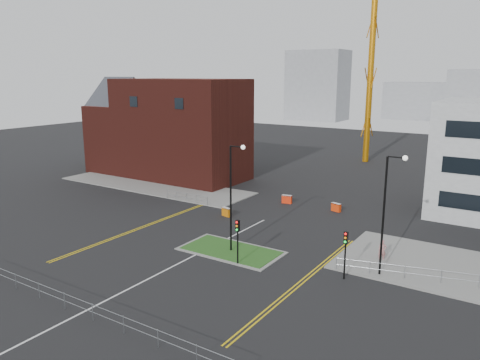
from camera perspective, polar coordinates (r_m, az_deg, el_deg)
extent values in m
plane|color=black|center=(35.51, -11.29, -11.83)|extent=(200.00, 200.00, 0.00)
cube|color=slate|center=(63.75, -10.47, -0.65)|extent=(28.00, 8.00, 0.12)
cube|color=slate|center=(40.01, -1.11, -8.62)|extent=(8.60, 4.60, 0.08)
cube|color=#1F4517|center=(40.01, -1.11, -8.59)|extent=(8.00, 4.00, 0.12)
cube|color=#4B1812|center=(66.96, -7.17, 6.14)|extent=(18.00, 10.00, 14.00)
cube|color=black|center=(65.67, -12.84, 9.31)|extent=(1.40, 0.10, 1.40)
cube|color=black|center=(60.22, -7.44, 9.22)|extent=(1.40, 0.10, 1.40)
cube|color=#4B1812|center=(75.45, -14.15, 5.07)|extent=(6.00, 10.00, 10.00)
cube|color=#2D3038|center=(74.97, -14.36, 8.85)|extent=(6.40, 8.49, 8.49)
cylinder|color=#C8790B|center=(81.71, 15.67, 13.19)|extent=(1.00, 1.00, 31.70)
cylinder|color=black|center=(38.61, -1.14, -2.45)|extent=(0.16, 0.16, 9.00)
cylinder|color=black|center=(37.35, -0.40, 4.09)|extent=(1.20, 0.10, 0.10)
sphere|color=silver|center=(37.02, 0.37, 4.02)|extent=(0.36, 0.36, 0.36)
cylinder|color=black|center=(35.49, 17.07, -4.41)|extent=(0.16, 0.16, 9.00)
cylinder|color=black|center=(34.32, 18.52, 2.65)|extent=(1.20, 0.10, 0.10)
sphere|color=silver|center=(34.18, 19.49, 2.54)|extent=(0.36, 0.36, 0.36)
cylinder|color=black|center=(36.90, -0.28, -8.08)|extent=(0.12, 0.12, 3.00)
cube|color=black|center=(36.33, -0.28, -5.58)|extent=(0.28, 0.22, 0.90)
sphere|color=red|center=(36.13, -0.40, -5.18)|extent=(0.18, 0.18, 0.18)
sphere|color=orange|center=(36.23, -0.40, -5.63)|extent=(0.18, 0.18, 0.18)
sphere|color=#0CCC33|center=(36.32, -0.40, -6.08)|extent=(0.18, 0.18, 0.18)
cylinder|color=black|center=(35.24, 12.66, -9.44)|extent=(0.12, 0.12, 3.00)
cube|color=black|center=(34.64, 12.80, -6.84)|extent=(0.28, 0.22, 0.90)
sphere|color=red|center=(34.43, 12.75, -6.43)|extent=(0.18, 0.18, 0.18)
sphere|color=orange|center=(34.53, 12.72, -6.90)|extent=(0.18, 0.18, 0.18)
sphere|color=#0CCC33|center=(34.63, 12.70, -7.37)|extent=(0.18, 0.18, 0.18)
cylinder|color=gray|center=(31.52, -19.18, -13.53)|extent=(24.00, 0.04, 0.04)
cylinder|color=gray|center=(31.74, -19.12, -14.34)|extent=(24.00, 0.04, 0.04)
cylinder|color=gray|center=(54.79, -6.52, -1.66)|extent=(6.00, 0.04, 0.04)
cylinder|color=gray|center=(54.92, -6.50, -2.16)|extent=(6.00, 0.04, 0.04)
cylinder|color=gray|center=(56.82, -8.84, -1.72)|extent=(0.05, 0.05, 1.10)
cylinder|color=gray|center=(53.12, -4.00, -2.63)|extent=(0.05, 0.05, 1.10)
cylinder|color=gray|center=(36.99, 27.23, -10.28)|extent=(19.01, 5.04, 0.04)
cylinder|color=gray|center=(37.18, 27.15, -10.99)|extent=(19.01, 5.04, 0.04)
cylinder|color=gray|center=(36.79, 11.67, -10.02)|extent=(0.05, 0.05, 1.10)
cube|color=silver|center=(36.83, -9.09, -10.81)|extent=(0.15, 30.00, 0.01)
cube|color=gold|center=(48.07, -10.71, -5.17)|extent=(0.12, 24.00, 0.01)
cube|color=gold|center=(47.87, -10.45, -5.23)|extent=(0.12, 24.00, 0.01)
cube|color=gold|center=(35.00, 7.44, -12.06)|extent=(0.12, 20.00, 0.01)
cube|color=gold|center=(34.89, 7.90, -12.16)|extent=(0.12, 20.00, 0.01)
cube|color=gray|center=(156.10, 9.42, 11.30)|extent=(18.00, 12.00, 22.00)
cube|color=gray|center=(165.95, 22.51, 8.86)|extent=(30.00, 12.00, 12.00)
imported|color=tan|center=(39.36, 16.95, -8.24)|extent=(0.78, 0.71, 1.79)
cube|color=#F42E0D|center=(54.45, 5.74, -2.35)|extent=(1.20, 0.56, 0.96)
cube|color=silver|center=(54.34, 5.75, -1.91)|extent=(1.20, 0.56, 0.12)
cube|color=#C5670A|center=(49.33, -1.67, -3.92)|extent=(1.18, 0.67, 0.93)
cube|color=silver|center=(49.21, -1.68, -3.45)|extent=(1.18, 0.67, 0.11)
cube|color=#ED390D|center=(52.09, 11.64, -3.28)|extent=(1.16, 0.67, 0.91)
cube|color=silver|center=(51.98, 11.66, -2.85)|extent=(1.16, 0.67, 0.11)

